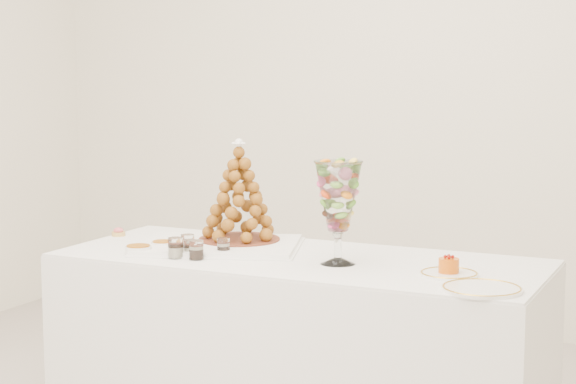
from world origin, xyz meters
The scene contains 15 objects.
buffet_table centered at (0.09, 0.30, 0.35)m, with size 1.83×0.74×0.69m.
lace_tray centered at (-0.27, 0.33, 0.70)m, with size 0.60×0.45×0.02m, color white.
macaron_vase centered at (0.27, 0.24, 0.93)m, with size 0.17×0.17×0.37m.
cake_plate centered at (0.68, 0.23, 0.70)m, with size 0.20×0.20×0.01m, color white.
spare_plate centered at (0.84, 0.05, 0.70)m, with size 0.26×0.26×0.01m, color white.
pink_tart centered at (-0.79, 0.37, 0.71)m, with size 0.06×0.06×0.04m.
verrine_a centered at (-0.34, 0.19, 0.73)m, with size 0.05×0.05×0.07m, color white.
verrine_b centered at (-0.29, 0.13, 0.72)m, with size 0.05×0.05×0.06m, color white.
verrine_c centered at (-0.18, 0.20, 0.73)m, with size 0.05×0.05×0.07m, color white.
verrine_d centered at (-0.32, 0.08, 0.73)m, with size 0.06×0.06×0.08m, color white.
verrine_e centered at (-0.23, 0.09, 0.73)m, with size 0.05×0.05×0.07m, color white.
ramekin_back centered at (-0.46, 0.21, 0.71)m, with size 0.09×0.09×0.03m, color white.
ramekin_front centered at (-0.48, 0.08, 0.71)m, with size 0.10×0.10×0.03m, color white.
croquembouche centered at (-0.23, 0.41, 0.91)m, with size 0.32×0.32×0.40m.
mousse_cake centered at (0.68, 0.23, 0.73)m, with size 0.07×0.07×0.06m.
Camera 1 is at (1.57, -2.90, 1.40)m, focal length 60.00 mm.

